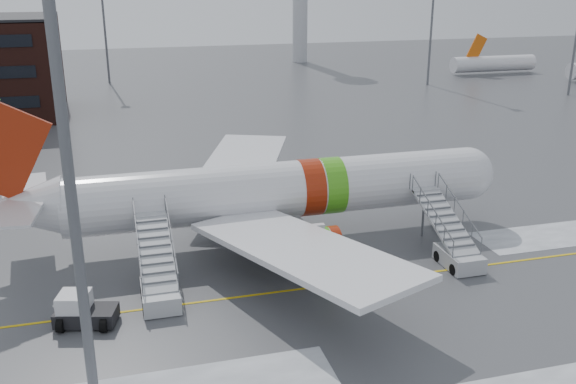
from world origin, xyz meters
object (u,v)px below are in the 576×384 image
object	(u,v)px
pushback_tug	(82,311)
light_mast_near	(64,132)
airstair_aft	(159,281)
airliner	(266,192)
airstair_fwd	(454,246)

from	to	relation	value
pushback_tug	light_mast_near	bearing A→B (deg)	-84.66
airstair_aft	light_mast_near	distance (m)	14.13
airstair_aft	airliner	bearing A→B (deg)	40.10
pushback_tug	light_mast_near	xyz separation A→B (m)	(0.63, -6.79, 10.98)
airliner	light_mast_near	bearing A→B (deg)	-126.48
airstair_fwd	airstair_aft	bearing A→B (deg)	180.00
airstair_aft	pushback_tug	bearing A→B (deg)	-156.09
airstair_aft	light_mast_near	xyz separation A→B (m)	(-3.42, -8.59, 10.69)
airstair_aft	pushback_tug	size ratio (longest dim) A/B	2.28
airliner	airstair_fwd	size ratio (longest dim) A/B	4.55
airliner	light_mast_near	distance (m)	20.58
airliner	light_mast_near	world-z (taller)	light_mast_near
airstair_aft	pushback_tug	distance (m)	4.45
airliner	light_mast_near	size ratio (longest dim) A/B	1.56
airliner	airstair_aft	distance (m)	10.42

